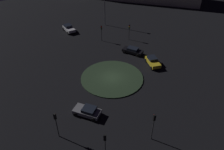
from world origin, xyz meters
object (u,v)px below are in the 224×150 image
object	(u,v)px
car_black	(133,50)
car_silver	(69,28)
car_grey	(88,111)
traffic_light_east	(154,122)
streetlamp_northwest	(105,0)
traffic_light_northwest	(129,29)
traffic_light_southeast	(105,142)
car_yellow	(153,61)
traffic_light_northwest_near	(101,30)
traffic_light_southeast_near	(56,121)

from	to	relation	value
car_black	car_silver	xyz separation A→B (m)	(-17.96, -5.42, 0.11)
car_grey	traffic_light_east	world-z (taller)	traffic_light_east
car_grey	streetlamp_northwest	size ratio (longest dim) A/B	0.43
traffic_light_northwest	traffic_light_southeast	xyz separation A→B (m)	(21.98, -22.56, 0.36)
car_black	car_silver	world-z (taller)	car_silver
car_black	traffic_light_northwest	world-z (taller)	traffic_light_northwest
car_black	streetlamp_northwest	distance (m)	17.36
traffic_light_northwest	streetlamp_northwest	xyz separation A→B (m)	(-10.41, 0.62, 4.00)
traffic_light_northwest	traffic_light_southeast	size ratio (longest dim) A/B	0.88
car_black	streetlamp_northwest	size ratio (longest dim) A/B	0.46
car_grey	car_silver	size ratio (longest dim) A/B	1.03
car_grey	streetlamp_northwest	xyz separation A→B (m)	(-25.14, 21.12, 5.91)
car_silver	traffic_light_northwest	xyz separation A→B (m)	(12.60, 8.96, 1.84)
car_grey	traffic_light_east	distance (m)	9.85
car_yellow	traffic_light_east	bearing A→B (deg)	-23.53
car_grey	traffic_light_southeast	xyz separation A→B (m)	(7.25, -2.06, 2.27)
traffic_light_northwest	traffic_light_northwest_near	xyz separation A→B (m)	(-3.29, -5.43, 0.02)
traffic_light_northwest_near	traffic_light_southeast	bearing A→B (deg)	-6.34
car_black	traffic_light_east	distance (m)	22.09
car_grey	traffic_light_southeast_near	bearing A→B (deg)	69.71
car_yellow	streetlamp_northwest	xyz separation A→B (m)	(-21.39, 4.00, 5.88)
traffic_light_northwest_near	car_yellow	bearing A→B (deg)	35.96
traffic_light_northwest_near	car_silver	bearing A→B (deg)	-131.39
car_grey	traffic_light_east	size ratio (longest dim) A/B	0.99
traffic_light_northwest_near	streetlamp_northwest	bearing A→B (deg)	167.46
traffic_light_southeast_near	streetlamp_northwest	xyz separation A→B (m)	(-26.14, 26.16, 3.69)
car_black	traffic_light_east	size ratio (longest dim) A/B	1.05
car_grey	car_black	bearing A→B (deg)	-92.59
car_silver	traffic_light_northwest_near	xyz separation A→B (m)	(9.31, 3.54, 1.87)
car_yellow	car_silver	distance (m)	24.24
car_black	car_grey	bearing A→B (deg)	-84.52
streetlamp_northwest	car_grey	bearing A→B (deg)	-40.04
car_grey	traffic_light_southeast_near	world-z (taller)	traffic_light_southeast_near
car_black	traffic_light_northwest_near	world-z (taller)	traffic_light_northwest_near
traffic_light_east	traffic_light_northwest_near	world-z (taller)	traffic_light_east
car_grey	traffic_light_northwest_near	xyz separation A→B (m)	(-18.02, 15.08, 1.94)
car_black	traffic_light_northwest	xyz separation A→B (m)	(-5.36, 3.55, 1.95)
car_yellow	traffic_light_east	world-z (taller)	traffic_light_east
car_black	traffic_light_southeast_near	bearing A→B (deg)	-88.20
car_yellow	traffic_light_northwest	world-z (taller)	traffic_light_northwest
traffic_light_northwest	traffic_light_northwest_near	distance (m)	6.34
car_silver	traffic_light_east	distance (m)	36.69
car_grey	traffic_light_east	bearing A→B (deg)	175.02
traffic_light_southeast	streetlamp_northwest	world-z (taller)	streetlamp_northwest
traffic_light_southeast	traffic_light_northwest_near	distance (m)	30.53
traffic_light_northwest	traffic_light_southeast_near	bearing A→B (deg)	-6.68
car_black	car_silver	bearing A→B (deg)	173.34
traffic_light_southeast	traffic_light_southeast_near	world-z (taller)	traffic_light_southeast
traffic_light_southeast	traffic_light_east	size ratio (longest dim) A/B	0.97
car_silver	traffic_light_southeast_near	distance (m)	32.90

